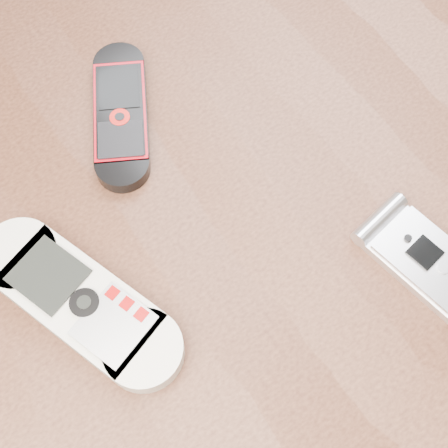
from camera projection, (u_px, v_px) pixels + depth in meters
ground at (222, 402)px, 1.13m from camera, size 4.00×4.00×0.00m
table at (219, 283)px, 0.55m from camera, size 1.20×0.80×0.75m
nokia_white at (80, 301)px, 0.42m from camera, size 0.10×0.17×0.02m
nokia_black_red at (121, 114)px, 0.49m from camera, size 0.10×0.14×0.01m
motorola_razr at (425, 258)px, 0.43m from camera, size 0.06×0.10×0.01m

